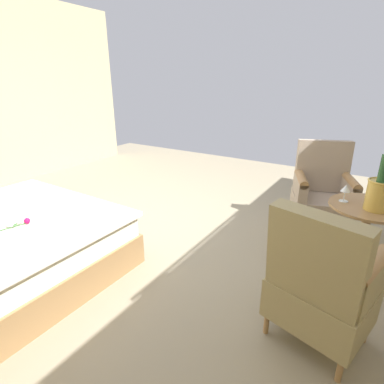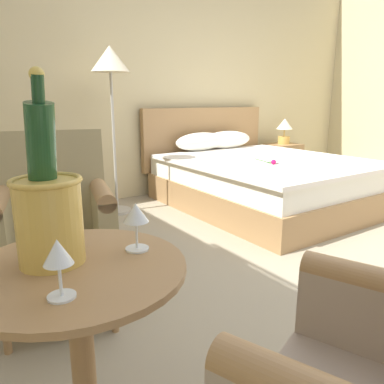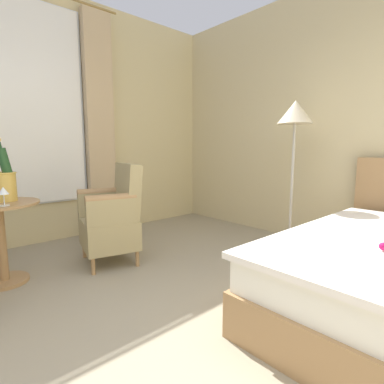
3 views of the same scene
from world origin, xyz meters
name	(u,v)px [view 3 (image 3 of 3)]	position (x,y,z in m)	size (l,w,h in m)	color
wall_window_side	(19,117)	(-3.14, 0.00, 1.47)	(0.27, 5.33, 2.95)	#CFBE8A
floor_lamp_brass	(295,124)	(-0.95, 2.12, 1.39)	(0.37, 0.37, 1.63)	#AFABA0
side_table_round	(1,234)	(-2.13, -0.43, 0.42)	(0.61, 0.61, 0.69)	#A2794C
champagne_bucket	(5,182)	(-2.17, -0.36, 0.85)	(0.19, 0.19, 0.53)	gold
wine_glass_near_edge	(3,192)	(-1.94, -0.42, 0.79)	(0.08, 0.08, 0.15)	white
armchair_by_window	(113,217)	(-1.96, 0.49, 0.45)	(0.67, 0.64, 0.98)	#A2794C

